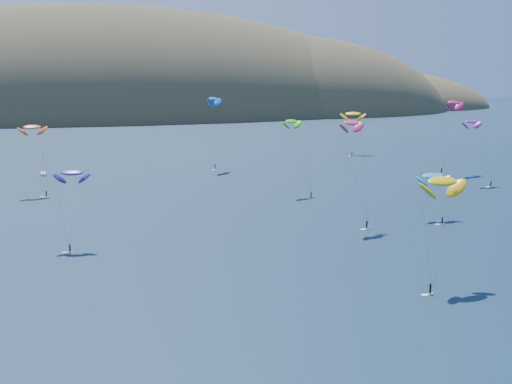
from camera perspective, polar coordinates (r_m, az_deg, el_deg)
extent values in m
ellipsoid|color=#3D3526|center=(637.41, -11.92, 5.02)|extent=(600.00, 300.00, 210.00)
ellipsoid|color=#3D3526|center=(658.78, 2.30, 5.64)|extent=(320.00, 220.00, 156.00)
ellipsoid|color=#3D3526|center=(746.46, 9.78, 6.30)|extent=(240.00, 180.00, 84.00)
cube|color=silver|center=(262.49, -16.65, 1.40)|extent=(2.44, 7.11, 0.84)
cylinder|color=silver|center=(262.33, -16.70, 2.47)|extent=(0.13, 0.13, 9.76)
cube|color=gold|center=(216.15, -16.42, -0.35)|extent=(1.44, 0.63, 0.08)
cylinder|color=black|center=(216.01, -16.43, -0.12)|extent=(0.33, 0.33, 1.49)
sphere|color=#8C6047|center=(215.87, -16.45, 0.11)|extent=(0.25, 0.25, 0.25)
ellipsoid|color=#D2461B|center=(221.21, -17.48, 4.99)|extent=(8.67, 5.09, 4.55)
cube|color=gold|center=(120.99, 13.76, -7.92)|extent=(1.46, 0.66, 0.08)
cylinder|color=black|center=(120.73, 13.77, -7.52)|extent=(0.33, 0.33, 1.51)
sphere|color=#8C6047|center=(120.48, 13.79, -7.12)|extent=(0.25, 0.25, 0.25)
ellipsoid|color=#DAAC0A|center=(125.10, 14.70, 0.85)|extent=(10.18, 6.08, 5.32)
cube|color=gold|center=(205.64, 4.42, -0.48)|extent=(1.43, 0.94, 0.08)
cylinder|color=black|center=(205.49, 4.42, -0.24)|extent=(0.33, 0.33, 1.48)
sphere|color=#8C6047|center=(205.35, 4.43, 0.00)|extent=(0.25, 0.25, 0.25)
ellipsoid|color=#28CD0F|center=(213.03, 2.88, 5.67)|extent=(8.08, 6.16, 4.09)
cube|color=gold|center=(266.01, -3.30, 1.83)|extent=(1.32, 1.40, 0.08)
cylinder|color=black|center=(265.88, -3.30, 2.03)|extent=(0.35, 0.35, 1.59)
sphere|color=#8C6047|center=(265.76, -3.30, 2.23)|extent=(0.27, 0.27, 0.27)
ellipsoid|color=blue|center=(266.83, -3.39, 7.45)|extent=(9.54, 9.89, 5.24)
cube|color=gold|center=(175.67, 14.66, -2.50)|extent=(1.44, 0.53, 0.08)
cylinder|color=black|center=(175.50, 14.67, -2.22)|extent=(0.33, 0.33, 1.51)
sphere|color=#8C6047|center=(175.32, 14.68, -1.94)|extent=(0.25, 0.25, 0.25)
ellipsoid|color=#12A0AB|center=(180.94, 13.99, 1.26)|extent=(9.07, 4.84, 4.88)
cube|color=gold|center=(236.95, 18.27, 0.40)|extent=(1.49, 0.55, 0.08)
cylinder|color=black|center=(236.81, 18.28, 0.62)|extent=(0.34, 0.34, 1.56)
sphere|color=#8C6047|center=(236.68, 18.29, 0.84)|extent=(0.26, 0.26, 0.26)
ellipsoid|color=#771191|center=(241.94, 16.85, 5.42)|extent=(7.91, 4.22, 4.25)
cube|color=gold|center=(263.02, 14.61, 1.45)|extent=(1.66, 1.07, 0.09)
cylinder|color=black|center=(262.88, 14.62, 1.66)|extent=(0.38, 0.38, 1.72)
sphere|color=#8C6047|center=(262.75, 14.63, 1.88)|extent=(0.29, 0.29, 0.29)
ellipsoid|color=#BD0954|center=(267.11, 15.56, 6.91)|extent=(11.03, 8.24, 5.58)
cube|color=gold|center=(167.07, 8.85, -2.91)|extent=(1.56, 1.01, 0.08)
cylinder|color=black|center=(166.87, 8.85, -2.59)|extent=(0.36, 0.36, 1.62)
sphere|color=#8C6047|center=(166.68, 8.86, -2.28)|extent=(0.27, 0.27, 0.27)
ellipsoid|color=#CD2754|center=(168.22, 7.63, 5.52)|extent=(8.45, 6.36, 4.28)
cube|color=gold|center=(148.54, -14.65, -4.69)|extent=(1.36, 0.66, 0.07)
cylinder|color=black|center=(148.34, -14.66, -4.38)|extent=(0.31, 0.31, 1.40)
sphere|color=#8C6047|center=(148.15, -14.68, -4.08)|extent=(0.23, 0.23, 0.23)
ellipsoid|color=navy|center=(151.88, -14.53, 1.52)|extent=(7.94, 4.96, 4.11)
cube|color=gold|center=(310.87, 7.68, 2.88)|extent=(1.49, 1.02, 0.08)
cylinder|color=black|center=(310.77, 7.69, 3.05)|extent=(0.34, 0.34, 1.55)
sphere|color=#8C6047|center=(310.67, 7.69, 3.21)|extent=(0.26, 0.26, 0.26)
ellipsoid|color=#EAB305|center=(319.59, 7.77, 6.23)|extent=(11.66, 9.10, 5.90)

